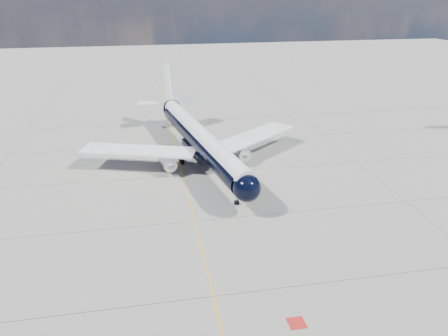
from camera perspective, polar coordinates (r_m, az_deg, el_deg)
The scene contains 4 objects.
ground at distance 74.86m, azimuth -5.77°, elevation 0.58°, with size 320.00×320.00×0.00m, color gray.
taxiway_centerline at distance 70.26m, azimuth -5.39°, elevation -0.94°, with size 0.16×160.00×0.01m, color #E1AA0B.
red_marking at distance 42.35m, azimuth 9.46°, elevation -19.35°, with size 1.60×1.60×0.01m, color maroon.
main_airliner at distance 74.27m, azimuth -3.34°, elevation 4.00°, with size 38.67×47.55×13.79m.
Camera 1 is at (-5.37, -39.11, 28.25)m, focal length 35.00 mm.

